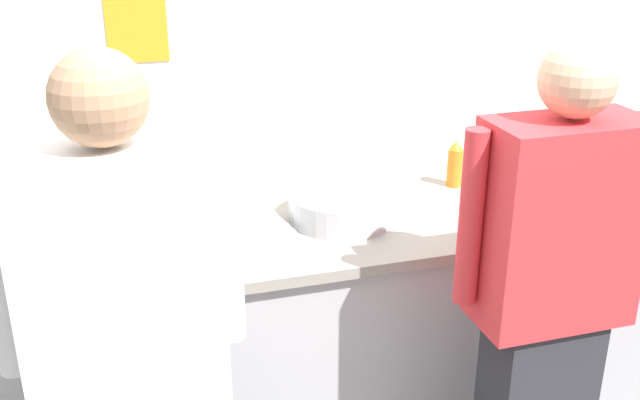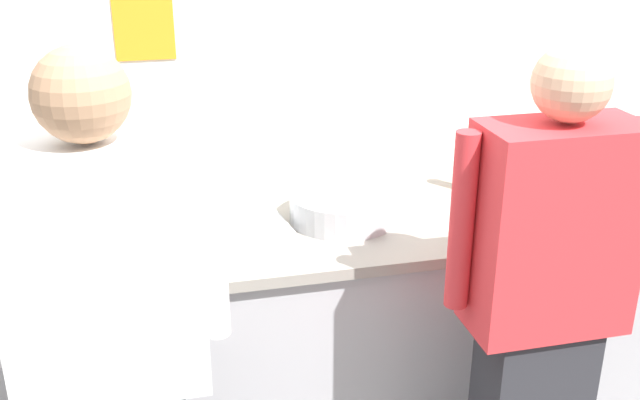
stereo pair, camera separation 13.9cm
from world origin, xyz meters
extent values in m
cube|color=silver|center=(0.00, 0.90, 1.44)|extent=(4.54, 0.10, 2.88)
cube|color=orange|center=(-0.45, 0.84, 1.59)|extent=(0.22, 0.01, 0.33)
cube|color=#B2B2B7|center=(0.00, 0.39, 0.42)|extent=(2.84, 0.69, 0.85)
cube|color=gray|center=(0.00, 0.39, 0.87)|extent=(2.89, 0.75, 0.04)
cube|color=white|center=(-0.60, -0.32, 1.15)|extent=(0.48, 0.24, 0.65)
cylinder|color=white|center=(-0.33, -0.28, 1.18)|extent=(0.07, 0.07, 0.55)
sphere|color=tan|center=(-0.60, -0.32, 1.59)|extent=(0.22, 0.22, 0.22)
cube|color=red|center=(0.64, -0.29, 1.11)|extent=(0.46, 0.24, 0.63)
cylinder|color=red|center=(0.38, -0.25, 1.14)|extent=(0.07, 0.07, 0.53)
cylinder|color=red|center=(0.91, -0.25, 1.14)|extent=(0.07, 0.07, 0.53)
sphere|color=tan|center=(0.64, -0.29, 1.54)|extent=(0.22, 0.22, 0.22)
cylinder|color=white|center=(-0.75, 0.50, 0.89)|extent=(0.23, 0.23, 0.01)
cylinder|color=white|center=(-0.75, 0.50, 0.90)|extent=(0.23, 0.23, 0.01)
cylinder|color=white|center=(-0.75, 0.50, 0.92)|extent=(0.23, 0.23, 0.01)
cylinder|color=white|center=(-0.75, 0.50, 0.93)|extent=(0.23, 0.23, 0.01)
cylinder|color=white|center=(-0.75, 0.50, 0.94)|extent=(0.23, 0.23, 0.01)
cylinder|color=white|center=(-0.75, 0.50, 0.95)|extent=(0.23, 0.23, 0.01)
cylinder|color=white|center=(-0.75, 0.50, 0.96)|extent=(0.23, 0.23, 0.01)
cylinder|color=white|center=(-0.75, 0.50, 0.98)|extent=(0.23, 0.23, 0.01)
cylinder|color=#B7BABF|center=(0.20, 0.41, 0.94)|extent=(0.39, 0.39, 0.11)
cube|color=#B7BABF|center=(-0.25, 0.41, 0.90)|extent=(0.50, 0.38, 0.02)
cylinder|color=orange|center=(0.76, 0.61, 0.97)|extent=(0.06, 0.06, 0.16)
cone|color=orange|center=(0.76, 0.61, 1.06)|extent=(0.05, 0.05, 0.04)
cylinder|color=#E5E066|center=(1.19, 0.55, 0.96)|extent=(0.06, 0.06, 0.14)
cone|color=#E5E066|center=(1.19, 0.55, 1.05)|extent=(0.05, 0.05, 0.04)
cylinder|color=white|center=(-0.55, 0.58, 0.91)|extent=(0.11, 0.11, 0.04)
cylinder|color=#5B932D|center=(-0.55, 0.58, 0.92)|extent=(0.09, 0.09, 0.01)
cylinder|color=white|center=(1.08, 0.45, 0.91)|extent=(0.10, 0.10, 0.05)
cylinder|color=orange|center=(1.08, 0.45, 0.93)|extent=(0.08, 0.08, 0.01)
cylinder|color=white|center=(0.74, 0.18, 0.90)|extent=(0.08, 0.08, 0.04)
cylinder|color=red|center=(0.74, 0.18, 0.92)|extent=(0.07, 0.07, 0.01)
cylinder|color=white|center=(-0.91, 0.41, 0.94)|extent=(0.09, 0.09, 0.10)
camera|label=1|loc=(-0.60, -1.98, 1.99)|focal=41.53mm
camera|label=2|loc=(-0.46, -2.02, 1.99)|focal=41.53mm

